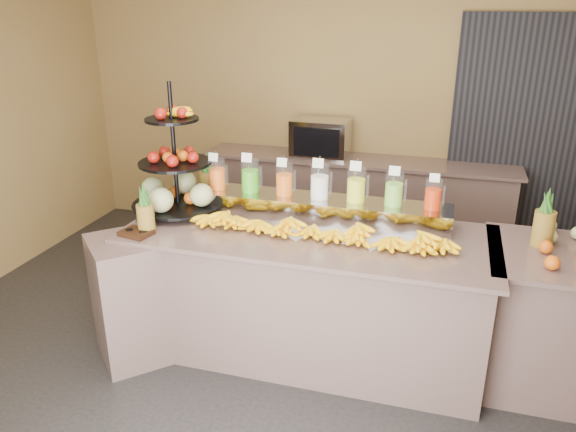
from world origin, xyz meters
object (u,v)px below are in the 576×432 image
at_px(pitcher_tray, 319,208).
at_px(banana_heap, 322,228).
at_px(right_fruit_pile, 570,246).
at_px(fruit_stand, 182,180).
at_px(oven_warmer, 321,138).
at_px(condiment_caddy, 136,233).

xyz_separation_m(pitcher_tray, banana_heap, (0.10, -0.33, -0.01)).
xyz_separation_m(pitcher_tray, right_fruit_pile, (1.61, -0.21, -0.00)).
bearing_deg(right_fruit_pile, pitcher_tray, 172.60).
distance_m(fruit_stand, oven_warmer, 1.92).
bearing_deg(banana_heap, right_fruit_pile, 4.35).
bearing_deg(condiment_caddy, pitcher_tray, 30.68).
xyz_separation_m(right_fruit_pile, oven_warmer, (-2.00, 1.88, 0.11)).
bearing_deg(oven_warmer, right_fruit_pile, -42.46).
bearing_deg(pitcher_tray, banana_heap, -73.54).
distance_m(condiment_caddy, oven_warmer, 2.44).
bearing_deg(pitcher_tray, oven_warmer, 102.87).
bearing_deg(condiment_caddy, banana_heap, 15.29).
bearing_deg(pitcher_tray, right_fruit_pile, -7.40).
height_order(banana_heap, right_fruit_pile, right_fruit_pile).
distance_m(pitcher_tray, right_fruit_pile, 1.63).
relative_size(banana_heap, oven_warmer, 3.33).
bearing_deg(right_fruit_pile, banana_heap, -175.65).
height_order(pitcher_tray, right_fruit_pile, right_fruit_pile).
xyz_separation_m(pitcher_tray, condiment_caddy, (-1.10, -0.65, -0.06)).
height_order(pitcher_tray, banana_heap, banana_heap).
relative_size(banana_heap, fruit_stand, 1.95).
relative_size(pitcher_tray, condiment_caddy, 9.10).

